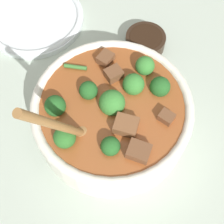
% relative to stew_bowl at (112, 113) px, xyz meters
% --- Properties ---
extents(ground_plane, '(4.00, 4.00, 0.00)m').
position_rel_stew_bowl_xyz_m(ground_plane, '(-0.00, -0.00, -0.05)').
color(ground_plane, '#ADBCAD').
extents(stew_bowl, '(0.28, 0.27, 0.24)m').
position_rel_stew_bowl_xyz_m(stew_bowl, '(0.00, 0.00, 0.00)').
color(stew_bowl, white).
rests_on(stew_bowl, ground_plane).
extents(condiment_bowl, '(0.08, 0.08, 0.03)m').
position_rel_stew_bowl_xyz_m(condiment_bowl, '(-0.18, -0.08, -0.03)').
color(condiment_bowl, black).
rests_on(condiment_bowl, ground_plane).
extents(empty_plate, '(0.22, 0.22, 0.02)m').
position_rel_stew_bowl_xyz_m(empty_plate, '(-0.06, -0.30, -0.04)').
color(empty_plate, white).
rests_on(empty_plate, ground_plane).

